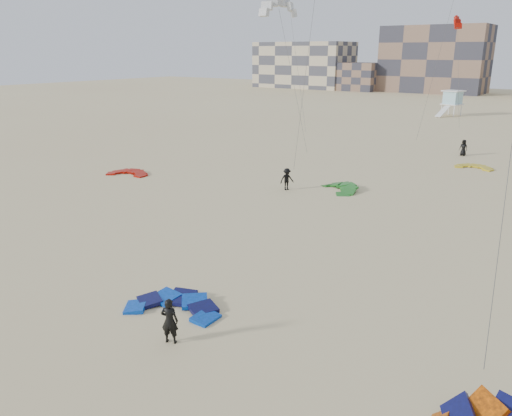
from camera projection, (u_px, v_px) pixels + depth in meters
The scene contains 14 objects.
ground at pixel (180, 314), 22.06m from camera, with size 320.00×320.00×0.00m, color beige.
kite_ground_blue at pixel (174, 309), 22.49m from camera, with size 3.94×4.11×0.66m, color blue, non-canonical shape.
kite_ground_red at pixel (128, 174), 47.20m from camera, with size 3.60×3.81×0.49m, color #AD0A00, non-canonical shape.
kite_ground_green at pixel (339, 190), 41.91m from camera, with size 3.72×3.87×0.92m, color #1B7826, non-canonical shape.
kite_ground_yellow at pixel (474, 168), 49.72m from camera, with size 3.21×3.37×0.40m, color gold, non-canonical shape.
kitesurfer_main at pixel (170, 321), 19.67m from camera, with size 0.70×0.46×1.92m, color black.
kitesurfer_c at pixel (287, 179), 41.66m from camera, with size 1.19×0.68×1.84m, color black.
kitesurfer_e at pixel (464, 148), 55.48m from camera, with size 0.88×0.57×1.79m, color black.
kite_fly_grey at pixel (279, 9), 48.97m from camera, with size 5.74×5.16×15.48m.
kite_fly_red at pixel (458, 24), 64.57m from camera, with size 3.68×3.91×14.76m.
lifeguard_tower_far at pixel (452, 103), 89.80m from camera, with size 3.87×6.52×4.48m.
condo_west_a at pixel (304, 65), 159.69m from camera, with size 30.00×15.00×14.00m, color #C7B591.
condo_west_b at pixel (435, 59), 139.99m from camera, with size 28.00×14.00×18.00m, color #80614D.
condo_fill_left at pixel (358, 77), 147.94m from camera, with size 12.00×10.00×8.00m, color #80614D.
Camera 1 is at (14.15, -14.02, 11.11)m, focal length 35.00 mm.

